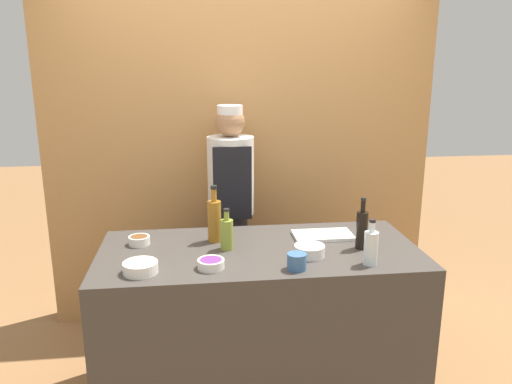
{
  "coord_description": "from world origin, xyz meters",
  "views": [
    {
      "loc": [
        -0.33,
        -2.53,
        1.9
      ],
      "look_at": [
        0.0,
        0.16,
        1.18
      ],
      "focal_mm": 35.0,
      "sensor_mm": 36.0,
      "label": 1
    }
  ],
  "objects": [
    {
      "name": "cabinet_wall",
      "position": [
        0.0,
        1.08,
        1.2
      ],
      "size": [
        2.78,
        0.18,
        2.4
      ],
      "color": "#B7844C",
      "rests_on": "ground_plane"
    },
    {
      "name": "counter",
      "position": [
        0.0,
        0.0,
        0.45
      ],
      "size": [
        1.74,
        0.8,
        0.9
      ],
      "color": "#3D3833",
      "rests_on": "ground_plane"
    },
    {
      "name": "sauce_bowl_red",
      "position": [
        -0.61,
        -0.24,
        0.93
      ],
      "size": [
        0.17,
        0.17,
        0.06
      ],
      "color": "white",
      "rests_on": "counter"
    },
    {
      "name": "sauce_bowl_yellow",
      "position": [
        0.25,
        -0.13,
        0.94
      ],
      "size": [
        0.16,
        0.16,
        0.06
      ],
      "color": "white",
      "rests_on": "counter"
    },
    {
      "name": "sauce_bowl_brown",
      "position": [
        -0.66,
        0.15,
        0.93
      ],
      "size": [
        0.12,
        0.12,
        0.05
      ],
      "color": "white",
      "rests_on": "counter"
    },
    {
      "name": "sauce_bowl_purple",
      "position": [
        -0.27,
        -0.23,
        0.93
      ],
      "size": [
        0.13,
        0.13,
        0.05
      ],
      "color": "white",
      "rests_on": "counter"
    },
    {
      "name": "cutting_board",
      "position": [
        0.39,
        0.15,
        0.91
      ],
      "size": [
        0.34,
        0.19,
        0.02
      ],
      "color": "white",
      "rests_on": "counter"
    },
    {
      "name": "bottle_amber",
      "position": [
        -0.24,
        0.15,
        1.03
      ],
      "size": [
        0.08,
        0.08,
        0.33
      ],
      "color": "#9E661E",
      "rests_on": "counter"
    },
    {
      "name": "bottle_oil",
      "position": [
        -0.18,
        0.02,
        0.99
      ],
      "size": [
        0.07,
        0.07,
        0.23
      ],
      "color": "olive",
      "rests_on": "counter"
    },
    {
      "name": "bottle_clear",
      "position": [
        0.53,
        -0.28,
        1.0
      ],
      "size": [
        0.07,
        0.07,
        0.24
      ],
      "color": "silver",
      "rests_on": "counter"
    },
    {
      "name": "bottle_soy",
      "position": [
        0.55,
        -0.06,
        1.02
      ],
      "size": [
        0.06,
        0.06,
        0.29
      ],
      "color": "black",
      "rests_on": "counter"
    },
    {
      "name": "cup_blue",
      "position": [
        0.15,
        -0.29,
        0.94
      ],
      "size": [
        0.1,
        0.1,
        0.08
      ],
      "color": "#386093",
      "rests_on": "counter"
    },
    {
      "name": "chef_center",
      "position": [
        -0.1,
        0.75,
        0.89
      ],
      "size": [
        0.31,
        0.31,
        1.62
      ],
      "color": "#28282D",
      "rests_on": "ground_plane"
    }
  ]
}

